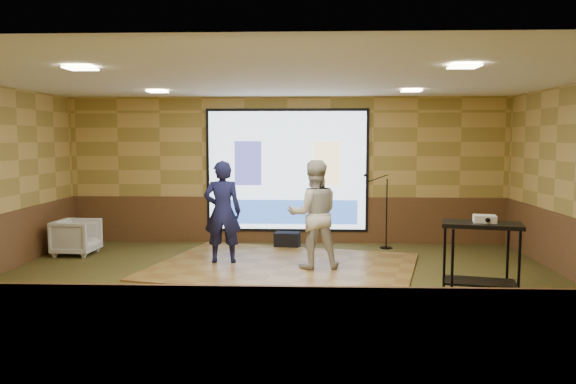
{
  "coord_description": "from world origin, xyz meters",
  "views": [
    {
      "loc": [
        0.46,
        -8.0,
        2.17
      ],
      "look_at": [
        0.11,
        0.95,
        1.3
      ],
      "focal_mm": 35.0,
      "sensor_mm": 36.0,
      "label": 1
    }
  ],
  "objects_px": {
    "player_left": "(223,212)",
    "projector": "(485,219)",
    "av_table": "(481,245)",
    "duffel_bag": "(287,240)",
    "projector_screen": "(287,172)",
    "banquet_chair": "(77,237)",
    "player_right": "(314,214)",
    "mic_stand": "(384,224)",
    "dance_floor": "(284,266)"
  },
  "relations": [
    {
      "from": "projector_screen",
      "to": "player_left",
      "type": "distance_m",
      "value": 2.31
    },
    {
      "from": "projector_screen",
      "to": "player_right",
      "type": "relative_size",
      "value": 1.87
    },
    {
      "from": "player_right",
      "to": "mic_stand",
      "type": "height_order",
      "value": "player_right"
    },
    {
      "from": "projector_screen",
      "to": "projector",
      "type": "bearing_deg",
      "value": -55.62
    },
    {
      "from": "projector",
      "to": "duffel_bag",
      "type": "height_order",
      "value": "projector"
    },
    {
      "from": "player_right",
      "to": "mic_stand",
      "type": "distance_m",
      "value": 2.33
    },
    {
      "from": "mic_stand",
      "to": "duffel_bag",
      "type": "distance_m",
      "value": 1.92
    },
    {
      "from": "banquet_chair",
      "to": "duffel_bag",
      "type": "xyz_separation_m",
      "value": [
        3.88,
        0.85,
        -0.18
      ]
    },
    {
      "from": "dance_floor",
      "to": "banquet_chair",
      "type": "height_order",
      "value": "banquet_chair"
    },
    {
      "from": "av_table",
      "to": "projector",
      "type": "bearing_deg",
      "value": 36.11
    },
    {
      "from": "player_right",
      "to": "duffel_bag",
      "type": "relative_size",
      "value": 3.65
    },
    {
      "from": "av_table",
      "to": "mic_stand",
      "type": "height_order",
      "value": "mic_stand"
    },
    {
      "from": "projector_screen",
      "to": "player_right",
      "type": "bearing_deg",
      "value": -77.18
    },
    {
      "from": "player_left",
      "to": "player_right",
      "type": "bearing_deg",
      "value": 164.48
    },
    {
      "from": "player_right",
      "to": "dance_floor",
      "type": "bearing_deg",
      "value": -25.55
    },
    {
      "from": "duffel_bag",
      "to": "av_table",
      "type": "bearing_deg",
      "value": -53.0
    },
    {
      "from": "dance_floor",
      "to": "mic_stand",
      "type": "bearing_deg",
      "value": 41.85
    },
    {
      "from": "projector",
      "to": "banquet_chair",
      "type": "height_order",
      "value": "projector"
    },
    {
      "from": "player_left",
      "to": "player_right",
      "type": "xyz_separation_m",
      "value": [
        1.56,
        -0.34,
        0.01
      ]
    },
    {
      "from": "dance_floor",
      "to": "banquet_chair",
      "type": "bearing_deg",
      "value": 167.71
    },
    {
      "from": "dance_floor",
      "to": "duffel_bag",
      "type": "xyz_separation_m",
      "value": [
        -0.02,
        1.69,
        0.14
      ]
    },
    {
      "from": "duffel_bag",
      "to": "projector_screen",
      "type": "bearing_deg",
      "value": 92.25
    },
    {
      "from": "player_left",
      "to": "av_table",
      "type": "height_order",
      "value": "player_left"
    },
    {
      "from": "player_right",
      "to": "projector",
      "type": "distance_m",
      "value": 2.82
    },
    {
      "from": "player_left",
      "to": "av_table",
      "type": "bearing_deg",
      "value": 147.74
    },
    {
      "from": "av_table",
      "to": "duffel_bag",
      "type": "relative_size",
      "value": 2.18
    },
    {
      "from": "dance_floor",
      "to": "duffel_bag",
      "type": "height_order",
      "value": "duffel_bag"
    },
    {
      "from": "dance_floor",
      "to": "projector",
      "type": "bearing_deg",
      "value": -34.29
    },
    {
      "from": "projector",
      "to": "duffel_bag",
      "type": "xyz_separation_m",
      "value": [
        -2.75,
        3.56,
        -0.96
      ]
    },
    {
      "from": "player_right",
      "to": "mic_stand",
      "type": "bearing_deg",
      "value": -136.06
    },
    {
      "from": "dance_floor",
      "to": "duffel_bag",
      "type": "relative_size",
      "value": 8.69
    },
    {
      "from": "mic_stand",
      "to": "duffel_bag",
      "type": "height_order",
      "value": "mic_stand"
    },
    {
      "from": "player_left",
      "to": "projector",
      "type": "height_order",
      "value": "player_left"
    },
    {
      "from": "projector_screen",
      "to": "dance_floor",
      "type": "xyz_separation_m",
      "value": [
        0.04,
        -2.18,
        -1.46
      ]
    },
    {
      "from": "dance_floor",
      "to": "player_left",
      "type": "bearing_deg",
      "value": 169.66
    },
    {
      "from": "projector_screen",
      "to": "banquet_chair",
      "type": "height_order",
      "value": "projector_screen"
    },
    {
      "from": "player_left",
      "to": "dance_floor",
      "type": "bearing_deg",
      "value": 166.5
    },
    {
      "from": "av_table",
      "to": "banquet_chair",
      "type": "relative_size",
      "value": 1.45
    },
    {
      "from": "av_table",
      "to": "dance_floor",
      "type": "bearing_deg",
      "value": 144.83
    },
    {
      "from": "mic_stand",
      "to": "duffel_bag",
      "type": "bearing_deg",
      "value": -176.12
    },
    {
      "from": "dance_floor",
      "to": "player_left",
      "type": "distance_m",
      "value": 1.4
    },
    {
      "from": "projector_screen",
      "to": "duffel_bag",
      "type": "xyz_separation_m",
      "value": [
        0.02,
        -0.49,
        -1.32
      ]
    },
    {
      "from": "mic_stand",
      "to": "banquet_chair",
      "type": "distance_m",
      "value": 5.84
    },
    {
      "from": "av_table",
      "to": "mic_stand",
      "type": "relative_size",
      "value": 0.71
    },
    {
      "from": "av_table",
      "to": "projector",
      "type": "xyz_separation_m",
      "value": [
        0.04,
        0.03,
        0.35
      ]
    },
    {
      "from": "projector_screen",
      "to": "av_table",
      "type": "xyz_separation_m",
      "value": [
        2.72,
        -4.07,
        -0.71
      ]
    },
    {
      "from": "mic_stand",
      "to": "duffel_bag",
      "type": "xyz_separation_m",
      "value": [
        -1.89,
        0.01,
        -0.34
      ]
    },
    {
      "from": "dance_floor",
      "to": "av_table",
      "type": "height_order",
      "value": "av_table"
    },
    {
      "from": "projector_screen",
      "to": "projector",
      "type": "distance_m",
      "value": 4.91
    },
    {
      "from": "av_table",
      "to": "banquet_chair",
      "type": "distance_m",
      "value": 7.14
    }
  ]
}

